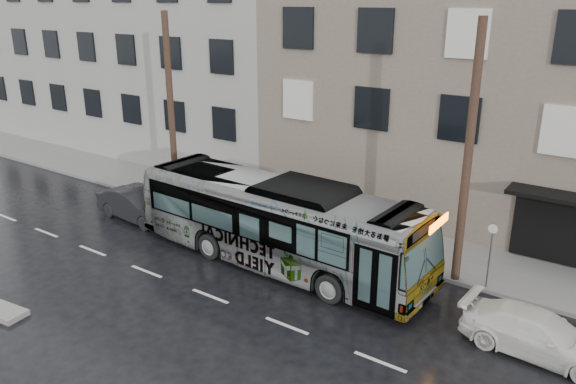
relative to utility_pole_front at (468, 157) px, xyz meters
name	(u,v)px	position (x,y,z in m)	size (l,w,h in m)	color
ground	(255,269)	(-6.50, -3.30, -4.65)	(120.00, 120.00, 0.00)	black
sidewalk	(324,226)	(-6.50, 1.60, -4.58)	(90.00, 3.60, 0.15)	gray
building_taupe	(503,91)	(-1.50, 9.40, 0.85)	(20.00, 12.00, 11.00)	gray
building_grey	(176,23)	(-24.50, 10.90, 3.35)	(26.00, 15.00, 16.00)	#A5A29C
utility_pole_front	(468,157)	(0.00, 0.00, 0.00)	(0.30, 0.30, 9.00)	#4C3326
utility_pole_rear	(171,111)	(-14.00, 0.00, 0.00)	(0.30, 0.30, 9.00)	#4C3326
sign_post	(490,256)	(1.10, 0.00, -3.30)	(0.06, 0.06, 2.40)	slate
bus	(277,222)	(-6.10, -2.43, -2.96)	(2.85, 12.16, 3.39)	#B2B2B2
white_sedan	(538,334)	(3.36, -2.84, -4.02)	(1.75, 4.31, 1.25)	white
dark_sedan	(138,205)	(-13.97, -2.43, -3.92)	(1.54, 4.43, 1.46)	black
slush_pile	(1,311)	(-11.30, -10.51, -4.56)	(1.80, 0.80, 0.18)	gray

